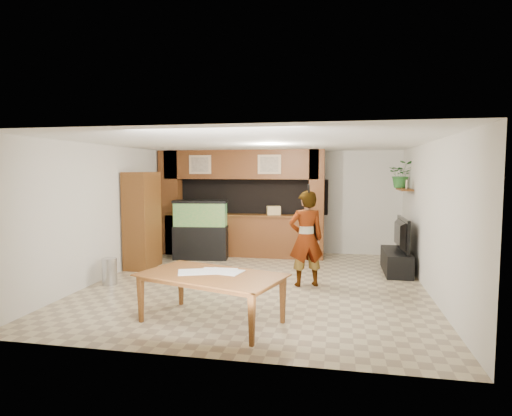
% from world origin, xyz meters
% --- Properties ---
extents(floor, '(6.50, 6.50, 0.00)m').
position_xyz_m(floor, '(0.00, 0.00, 0.00)').
color(floor, tan).
rests_on(floor, ground).
extents(ceiling, '(6.50, 6.50, 0.00)m').
position_xyz_m(ceiling, '(0.00, 0.00, 2.60)').
color(ceiling, white).
rests_on(ceiling, wall_back).
extents(wall_back, '(6.00, 0.00, 6.00)m').
position_xyz_m(wall_back, '(0.00, 3.25, 1.30)').
color(wall_back, beige).
rests_on(wall_back, floor).
extents(wall_left, '(0.00, 6.50, 6.50)m').
position_xyz_m(wall_left, '(-3.00, 0.00, 1.30)').
color(wall_left, beige).
rests_on(wall_left, floor).
extents(wall_right, '(0.00, 6.50, 6.50)m').
position_xyz_m(wall_right, '(3.00, 0.00, 1.30)').
color(wall_right, beige).
rests_on(wall_right, floor).
extents(partition, '(4.20, 0.99, 2.60)m').
position_xyz_m(partition, '(-0.95, 2.64, 1.31)').
color(partition, brown).
rests_on(partition, floor).
extents(wall_clock, '(0.05, 0.25, 0.25)m').
position_xyz_m(wall_clock, '(-2.97, 1.00, 1.90)').
color(wall_clock, black).
rests_on(wall_clock, wall_left).
extents(wall_shelf, '(0.25, 0.90, 0.04)m').
position_xyz_m(wall_shelf, '(2.85, 1.95, 1.70)').
color(wall_shelf, brown).
rests_on(wall_shelf, wall_right).
extents(pantry_cabinet, '(0.52, 0.85, 2.07)m').
position_xyz_m(pantry_cabinet, '(-2.70, 0.84, 1.04)').
color(pantry_cabinet, brown).
rests_on(pantry_cabinet, floor).
extents(trash_can, '(0.27, 0.27, 0.49)m').
position_xyz_m(trash_can, '(-2.68, -0.59, 0.25)').
color(trash_can, '#B2B2B7').
rests_on(trash_can, floor).
extents(aquarium, '(1.27, 0.48, 1.41)m').
position_xyz_m(aquarium, '(-1.75, 1.95, 0.69)').
color(aquarium, black).
rests_on(aquarium, floor).
extents(tv_stand, '(0.50, 1.37, 0.46)m').
position_xyz_m(tv_stand, '(2.65, 1.41, 0.23)').
color(tv_stand, black).
rests_on(tv_stand, floor).
extents(television, '(0.19, 1.20, 0.69)m').
position_xyz_m(television, '(2.65, 1.41, 0.80)').
color(television, black).
rests_on(television, tv_stand).
extents(photo_frame, '(0.05, 0.15, 0.19)m').
position_xyz_m(photo_frame, '(2.85, 1.70, 1.82)').
color(photo_frame, tan).
rests_on(photo_frame, wall_shelf).
extents(potted_plant, '(0.57, 0.50, 0.60)m').
position_xyz_m(potted_plant, '(2.82, 2.26, 2.02)').
color(potted_plant, '#286628').
rests_on(potted_plant, wall_shelf).
extents(person, '(0.74, 0.61, 1.75)m').
position_xyz_m(person, '(0.89, 0.03, 0.87)').
color(person, tan).
rests_on(person, floor).
extents(microphone, '(0.03, 0.10, 0.15)m').
position_xyz_m(microphone, '(0.94, -0.13, 1.79)').
color(microphone, black).
rests_on(microphone, person).
extents(dining_table, '(2.18, 1.61, 0.69)m').
position_xyz_m(dining_table, '(-0.26, -2.18, 0.34)').
color(dining_table, brown).
rests_on(dining_table, floor).
extents(newspaper_a, '(0.61, 0.53, 0.01)m').
position_xyz_m(newspaper_a, '(-0.48, -2.07, 0.69)').
color(newspaper_a, silver).
rests_on(newspaper_a, dining_table).
extents(newspaper_b, '(0.52, 0.40, 0.01)m').
position_xyz_m(newspaper_b, '(-0.20, -1.95, 0.69)').
color(newspaper_b, silver).
rests_on(newspaper_b, dining_table).
extents(newspaper_c, '(0.56, 0.46, 0.01)m').
position_xyz_m(newspaper_c, '(-0.11, -1.98, 0.69)').
color(newspaper_c, silver).
rests_on(newspaper_c, dining_table).
extents(counter_box, '(0.37, 0.30, 0.21)m').
position_xyz_m(counter_box, '(-0.08, 2.45, 1.15)').
color(counter_box, tan).
rests_on(counter_box, partition).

